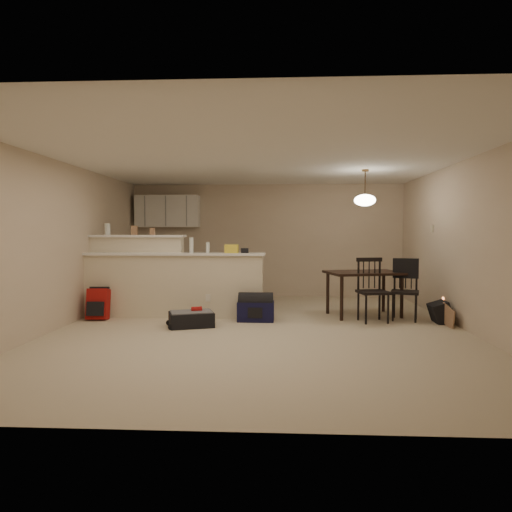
# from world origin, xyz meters

# --- Properties ---
(room) EXTENTS (7.00, 7.02, 2.50)m
(room) POSITION_xyz_m (0.00, 0.00, 1.25)
(room) COLOR #C6B698
(room) RESTS_ON ground
(breakfast_bar) EXTENTS (3.08, 0.58, 1.39)m
(breakfast_bar) POSITION_xyz_m (-1.76, 0.98, 0.61)
(breakfast_bar) COLOR beige
(breakfast_bar) RESTS_ON ground
(upper_cabinets) EXTENTS (1.40, 0.34, 0.70)m
(upper_cabinets) POSITION_xyz_m (-2.20, 3.32, 1.90)
(upper_cabinets) COLOR white
(upper_cabinets) RESTS_ON room
(kitchen_counter) EXTENTS (1.80, 0.60, 0.90)m
(kitchen_counter) POSITION_xyz_m (-2.00, 3.19, 0.45)
(kitchen_counter) COLOR white
(kitchen_counter) RESTS_ON ground
(thermostat) EXTENTS (0.02, 0.12, 0.12)m
(thermostat) POSITION_xyz_m (2.98, 1.55, 1.50)
(thermostat) COLOR beige
(thermostat) RESTS_ON room
(jar) EXTENTS (0.10, 0.10, 0.20)m
(jar) POSITION_xyz_m (-2.72, 1.12, 1.49)
(jar) COLOR silver
(jar) RESTS_ON breakfast_bar
(cereal_box) EXTENTS (0.10, 0.07, 0.16)m
(cereal_box) POSITION_xyz_m (-2.24, 1.12, 1.47)
(cereal_box) COLOR #99704F
(cereal_box) RESTS_ON breakfast_bar
(small_box) EXTENTS (0.08, 0.06, 0.12)m
(small_box) POSITION_xyz_m (-1.92, 1.12, 1.45)
(small_box) COLOR #99704F
(small_box) RESTS_ON breakfast_bar
(bottle_a) EXTENTS (0.07, 0.07, 0.26)m
(bottle_a) POSITION_xyz_m (-1.20, 0.90, 1.22)
(bottle_a) COLOR silver
(bottle_a) RESTS_ON breakfast_bar
(bottle_b) EXTENTS (0.06, 0.06, 0.18)m
(bottle_b) POSITION_xyz_m (-0.92, 0.90, 1.18)
(bottle_b) COLOR silver
(bottle_b) RESTS_ON breakfast_bar
(bag_lump) EXTENTS (0.22, 0.18, 0.14)m
(bag_lump) POSITION_xyz_m (-0.52, 0.90, 1.16)
(bag_lump) COLOR #99704F
(bag_lump) RESTS_ON breakfast_bar
(pouch) EXTENTS (0.12, 0.10, 0.08)m
(pouch) POSITION_xyz_m (-0.30, 0.90, 1.13)
(pouch) COLOR #99704F
(pouch) RESTS_ON breakfast_bar
(dining_table) EXTENTS (1.38, 1.09, 0.77)m
(dining_table) POSITION_xyz_m (1.73, 1.16, 0.67)
(dining_table) COLOR black
(dining_table) RESTS_ON ground
(pendant_lamp) EXTENTS (0.36, 0.36, 0.62)m
(pendant_lamp) POSITION_xyz_m (1.73, 1.16, 1.99)
(pendant_lamp) COLOR brown
(pendant_lamp) RESTS_ON room
(dining_chair_near) EXTENTS (0.52, 0.50, 1.02)m
(dining_chair_near) POSITION_xyz_m (1.78, 0.63, 0.51)
(dining_chair_near) COLOR black
(dining_chair_near) RESTS_ON ground
(dining_chair_far) EXTENTS (0.53, 0.52, 0.98)m
(dining_chair_far) POSITION_xyz_m (2.33, 0.81, 0.49)
(dining_chair_far) COLOR black
(dining_chair_far) RESTS_ON ground
(suitcase) EXTENTS (0.76, 0.61, 0.22)m
(suitcase) POSITION_xyz_m (-1.06, 0.12, 0.11)
(suitcase) COLOR black
(suitcase) RESTS_ON ground
(red_backpack) EXTENTS (0.34, 0.23, 0.50)m
(red_backpack) POSITION_xyz_m (-2.70, 0.61, 0.25)
(red_backpack) COLOR #A31312
(red_backpack) RESTS_ON ground
(navy_duffel) EXTENTS (0.59, 0.33, 0.32)m
(navy_duffel) POSITION_xyz_m (-0.10, 0.61, 0.16)
(navy_duffel) COLOR #101134
(navy_duffel) RESTS_ON ground
(black_daypack) EXTENTS (0.27, 0.38, 0.32)m
(black_daypack) POSITION_xyz_m (2.83, 0.61, 0.16)
(black_daypack) COLOR black
(black_daypack) RESTS_ON ground
(cardboard_sheet) EXTENTS (0.05, 0.41, 0.31)m
(cardboard_sheet) POSITION_xyz_m (2.85, 0.33, 0.16)
(cardboard_sheet) COLOR #99704F
(cardboard_sheet) RESTS_ON ground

